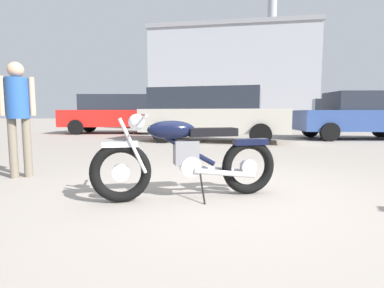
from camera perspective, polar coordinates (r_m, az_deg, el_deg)
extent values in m
plane|color=gray|center=(3.50, 6.19, -9.63)|extent=(80.00, 80.00, 0.00)
torus|color=black|center=(3.21, -13.52, -5.33)|extent=(0.63, 0.35, 0.64)
cylinder|color=silver|center=(3.21, -13.52, -5.33)|extent=(0.20, 0.14, 0.18)
torus|color=black|center=(3.51, 10.76, -4.31)|extent=(0.63, 0.35, 0.64)
cylinder|color=silver|center=(3.51, 10.76, -4.31)|extent=(0.20, 0.14, 0.18)
cube|color=silver|center=(3.17, -13.65, 0.00)|extent=(0.38, 0.26, 0.06)
cube|color=black|center=(3.48, 11.16, 0.41)|extent=(0.42, 0.28, 0.07)
cylinder|color=silver|center=(3.10, -11.32, -0.40)|extent=(0.28, 0.15, 0.58)
cylinder|color=silver|center=(3.25, -11.41, -0.11)|extent=(0.28, 0.15, 0.58)
sphere|color=silver|center=(3.16, -10.62, 4.16)|extent=(0.17, 0.17, 0.17)
cylinder|color=silver|center=(3.16, -9.19, 5.46)|extent=(0.27, 0.58, 0.03)
cylinder|color=black|center=(3.24, -1.94, -0.46)|extent=(0.72, 0.35, 0.47)
ellipsoid|color=black|center=(3.20, -3.99, 2.72)|extent=(0.56, 0.41, 0.20)
cube|color=black|center=(3.31, 3.91, 2.31)|extent=(0.58, 0.40, 0.09)
cube|color=slate|center=(3.25, -1.17, -1.63)|extent=(0.31, 0.27, 0.26)
cylinder|color=silver|center=(3.28, -0.48, -4.21)|extent=(0.28, 0.27, 0.22)
cylinder|color=silver|center=(3.31, 6.36, -5.58)|extent=(0.67, 0.33, 0.14)
cylinder|color=silver|center=(3.49, 5.26, -4.94)|extent=(0.67, 0.33, 0.14)
cylinder|color=black|center=(3.19, 1.97, -8.20)|extent=(0.11, 0.23, 0.33)
cylinder|color=#706656|center=(4.98, -29.09, -0.65)|extent=(0.12, 0.12, 0.86)
cylinder|color=#706656|center=(5.00, -31.14, -0.74)|extent=(0.12, 0.12, 0.86)
cylinder|color=#234C93|center=(4.97, -30.56, 7.59)|extent=(0.30, 0.30, 0.58)
cylinder|color=tan|center=(4.95, -28.37, 8.04)|extent=(0.08, 0.08, 0.55)
cylinder|color=tan|center=(4.99, -32.77, 7.79)|extent=(0.08, 0.08, 0.55)
sphere|color=tan|center=(5.00, -30.81, 12.17)|extent=(0.22, 0.22, 0.22)
cylinder|color=black|center=(13.71, -21.43, 3.02)|extent=(0.67, 0.33, 0.64)
cylinder|color=black|center=(15.36, -19.11, 3.39)|extent=(0.67, 0.33, 0.64)
cylinder|color=black|center=(12.95, -8.90, 3.21)|extent=(0.67, 0.33, 0.64)
cylinder|color=black|center=(14.70, -7.92, 3.55)|extent=(0.67, 0.33, 0.64)
cube|color=red|center=(14.09, -14.48, 4.82)|extent=(4.95, 2.61, 0.74)
cube|color=#232833|center=(14.03, -13.36, 7.75)|extent=(3.74, 2.23, 0.68)
cylinder|color=black|center=(10.50, 13.32, 2.48)|extent=(0.65, 0.26, 0.64)
cylinder|color=black|center=(8.75, 13.05, 1.80)|extent=(0.65, 0.26, 0.64)
cylinder|color=black|center=(10.98, -2.54, 2.78)|extent=(0.65, 0.26, 0.64)
cylinder|color=black|center=(9.32, -5.73, 2.17)|extent=(0.65, 0.26, 0.64)
cube|color=beige|center=(9.76, 4.38, 4.54)|extent=(4.82, 2.12, 0.74)
cube|color=#232833|center=(9.82, 2.68, 8.70)|extent=(3.61, 1.87, 0.68)
cylinder|color=black|center=(13.57, 32.54, 2.42)|extent=(0.64, 0.29, 0.62)
cylinder|color=black|center=(12.40, 21.79, 2.68)|extent=(0.64, 0.29, 0.62)
cylinder|color=black|center=(10.80, 24.95, 2.12)|extent=(0.64, 0.29, 0.62)
cube|color=#2D4784|center=(12.15, 29.26, 3.98)|extent=(4.41, 2.34, 0.72)
cube|color=#232833|center=(12.15, 29.43, 7.19)|extent=(2.21, 1.85, 0.64)
cylinder|color=black|center=(18.41, -12.25, 3.97)|extent=(0.66, 0.30, 0.64)
cylinder|color=black|center=(19.95, -9.71, 4.17)|extent=(0.66, 0.30, 0.64)
cylinder|color=black|center=(17.10, -3.51, 3.94)|extent=(0.66, 0.30, 0.64)
cylinder|color=black|center=(18.75, -1.54, 4.14)|extent=(0.66, 0.30, 0.64)
cube|color=silver|center=(18.49, -6.86, 5.22)|extent=(4.90, 2.38, 0.74)
cube|color=#232833|center=(18.37, -6.03, 7.44)|extent=(3.69, 2.06, 0.68)
cylinder|color=black|center=(21.40, 28.98, 3.57)|extent=(0.61, 0.24, 0.60)
cylinder|color=black|center=(19.81, 30.12, 3.37)|extent=(0.61, 0.24, 0.60)
cylinder|color=black|center=(20.95, 22.59, 3.82)|extent=(0.61, 0.24, 0.60)
cylinder|color=black|center=(19.32, 23.22, 3.65)|extent=(0.61, 0.24, 0.60)
cube|color=black|center=(20.33, 26.30, 4.68)|extent=(4.02, 1.96, 0.76)
cube|color=#232833|center=(20.28, 25.70, 6.80)|extent=(2.52, 1.72, 0.72)
cube|color=#9EA0A8|center=(39.98, 7.74, 12.31)|extent=(19.45, 11.27, 10.68)
cube|color=gray|center=(40.98, 7.85, 20.10)|extent=(19.75, 11.57, 0.50)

